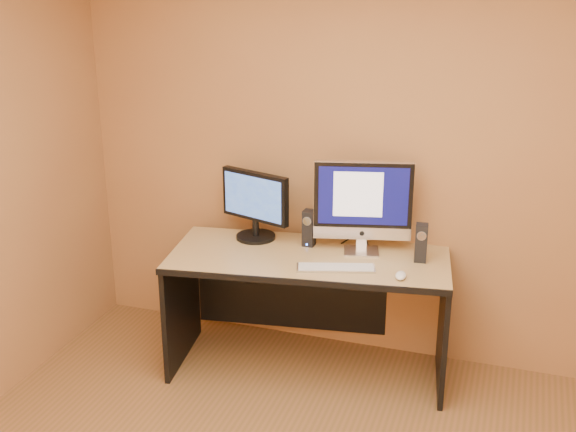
% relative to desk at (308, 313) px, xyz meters
% --- Properties ---
extents(walls, '(4.00, 4.00, 2.60)m').
position_rel_desk_xyz_m(walls, '(0.36, -1.59, 0.91)').
color(walls, '#9E6D3F').
rests_on(walls, ground).
extents(desk, '(1.76, 0.97, 0.77)m').
position_rel_desk_xyz_m(desk, '(0.00, 0.00, 0.00)').
color(desk, '#A58252').
rests_on(desk, ground).
extents(imac, '(0.63, 0.35, 0.58)m').
position_rel_desk_xyz_m(imac, '(0.29, 0.15, 0.67)').
color(imac, silver).
rests_on(imac, desk).
extents(second_monitor, '(0.55, 0.39, 0.44)m').
position_rel_desk_xyz_m(second_monitor, '(-0.41, 0.17, 0.61)').
color(second_monitor, black).
rests_on(second_monitor, desk).
extents(speaker_left, '(0.07, 0.08, 0.23)m').
position_rel_desk_xyz_m(speaker_left, '(-0.05, 0.16, 0.50)').
color(speaker_left, black).
rests_on(speaker_left, desk).
extents(speaker_right, '(0.08, 0.08, 0.23)m').
position_rel_desk_xyz_m(speaker_right, '(0.65, 0.13, 0.50)').
color(speaker_right, black).
rests_on(speaker_right, desk).
extents(keyboard, '(0.47, 0.25, 0.02)m').
position_rel_desk_xyz_m(keyboard, '(0.21, -0.15, 0.40)').
color(keyboard, '#B9BABE').
rests_on(keyboard, desk).
extents(mouse, '(0.07, 0.11, 0.04)m').
position_rel_desk_xyz_m(mouse, '(0.58, -0.16, 0.41)').
color(mouse, silver).
rests_on(mouse, desk).
extents(cable_a, '(0.09, 0.22, 0.01)m').
position_rel_desk_xyz_m(cable_a, '(0.28, 0.32, 0.39)').
color(cable_a, black).
rests_on(cable_a, desk).
extents(cable_b, '(0.06, 0.18, 0.01)m').
position_rel_desk_xyz_m(cable_b, '(0.16, 0.33, 0.39)').
color(cable_b, black).
rests_on(cable_b, desk).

